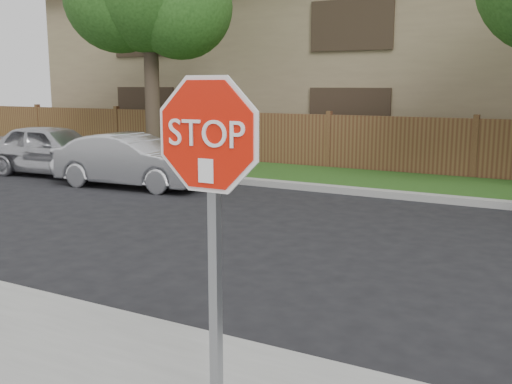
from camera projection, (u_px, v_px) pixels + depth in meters
The scene contains 8 objects.
ground at pixel (251, 351), 5.58m from camera, with size 90.00×90.00×0.00m, color black.
far_curb at pixel (445, 199), 12.55m from camera, with size 70.00×0.30×0.15m, color gray.
grass_strip at pixel (460, 188), 13.97m from camera, with size 70.00×3.00×0.12m, color #1E4714.
fence at pixel (475, 150), 15.21m from camera, with size 70.00×0.12×1.60m, color #53301D.
apartment_building at pixel (511, 51), 19.52m from camera, with size 35.20×9.20×7.20m.
stop_sign at pixel (210, 186), 3.72m from camera, with size 1.01×0.13×2.55m.
sedan_far_left at pixel (54, 150), 16.25m from camera, with size 1.65×4.10×1.40m, color silver.
sedan_left at pixel (132, 161), 14.38m from camera, with size 1.36×3.90×1.28m, color #B9BABE.
Camera 1 is at (2.62, -4.53, 2.45)m, focal length 42.00 mm.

